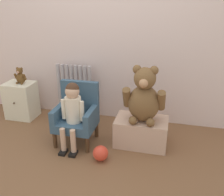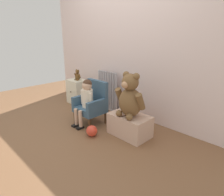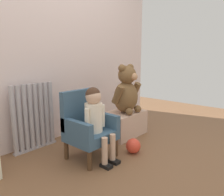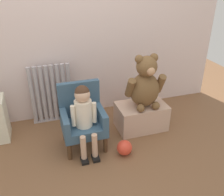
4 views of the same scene
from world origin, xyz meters
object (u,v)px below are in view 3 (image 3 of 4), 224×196
object	(u,v)px
low_bench	(124,124)
toy_ball	(133,146)
child_armchair	(88,126)
large_teddy_bear	(126,92)
child_figure	(95,114)
radiator	(34,117)

from	to	relation	value
low_bench	toy_ball	distance (m)	0.53
child_armchair	large_teddy_bear	distance (m)	0.77
child_figure	large_teddy_bear	world-z (taller)	large_teddy_bear
radiator	child_figure	size ratio (longest dim) A/B	1.00
child_armchair	low_bench	distance (m)	0.73
toy_ball	child_armchair	bearing A→B (deg)	139.24
child_armchair	toy_ball	size ratio (longest dim) A/B	4.31
radiator	large_teddy_bear	bearing A→B (deg)	-27.52
child_armchair	large_teddy_bear	xyz separation A→B (m)	(0.72, 0.06, 0.25)
radiator	low_bench	bearing A→B (deg)	-26.68
radiator	child_armchair	distance (m)	0.63
radiator	child_figure	distance (m)	0.74
radiator	toy_ball	world-z (taller)	radiator
child_armchair	low_bench	xyz separation A→B (m)	(0.71, 0.09, -0.17)
radiator	large_teddy_bear	xyz separation A→B (m)	(0.97, -0.51, 0.21)
large_teddy_bear	low_bench	bearing A→B (deg)	119.25
child_armchair	large_teddy_bear	size ratio (longest dim) A/B	1.12
child_armchair	toy_ball	world-z (taller)	child_armchair
child_figure	low_bench	size ratio (longest dim) A/B	1.28
toy_ball	large_teddy_bear	bearing A→B (deg)	45.49
low_bench	toy_ball	xyz separation A→B (m)	(-0.35, -0.40, -0.07)
radiator	low_bench	size ratio (longest dim) A/B	1.28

